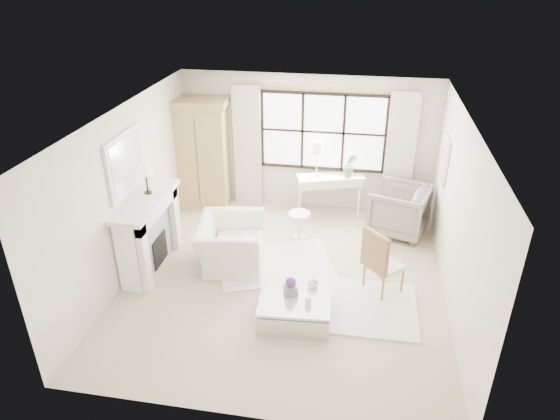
% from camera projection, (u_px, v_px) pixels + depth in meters
% --- Properties ---
extents(floor, '(5.50, 5.50, 0.00)m').
position_uv_depth(floor, '(285.00, 278.00, 8.08)').
color(floor, '#C6B193').
rests_on(floor, ground).
extents(ceiling, '(5.50, 5.50, 0.00)m').
position_uv_depth(ceiling, '(285.00, 116.00, 6.84)').
color(ceiling, white).
rests_on(ceiling, ground).
extents(wall_back, '(5.00, 0.00, 5.00)m').
position_uv_depth(wall_back, '(307.00, 143.00, 9.87)').
color(wall_back, silver).
rests_on(wall_back, ground).
extents(wall_front, '(5.00, 0.00, 5.00)m').
position_uv_depth(wall_front, '(241.00, 324.00, 5.05)').
color(wall_front, beige).
rests_on(wall_front, ground).
extents(wall_left, '(0.00, 5.50, 5.50)m').
position_uv_depth(wall_left, '(128.00, 192.00, 7.84)').
color(wall_left, beige).
rests_on(wall_left, ground).
extents(wall_right, '(0.00, 5.50, 5.50)m').
position_uv_depth(wall_right, '(458.00, 218.00, 7.08)').
color(wall_right, silver).
rests_on(wall_right, ground).
extents(window_pane, '(2.40, 0.02, 1.50)m').
position_uv_depth(window_pane, '(323.00, 132.00, 9.69)').
color(window_pane, white).
rests_on(window_pane, wall_back).
extents(window_frame, '(2.50, 0.04, 1.50)m').
position_uv_depth(window_frame, '(323.00, 132.00, 9.68)').
color(window_frame, black).
rests_on(window_frame, wall_back).
extents(curtain_rod, '(3.30, 0.04, 0.04)m').
position_uv_depth(curtain_rod, '(325.00, 88.00, 9.24)').
color(curtain_rod, '#AC8D3B').
rests_on(curtain_rod, wall_back).
extents(curtain_left, '(0.55, 0.10, 2.47)m').
position_uv_depth(curtain_left, '(247.00, 147.00, 10.02)').
color(curtain_left, beige).
rests_on(curtain_left, ground).
extents(curtain_right, '(0.55, 0.10, 2.47)m').
position_uv_depth(curtain_right, '(400.00, 156.00, 9.56)').
color(curtain_right, silver).
rests_on(curtain_right, ground).
extents(fireplace, '(0.58, 1.66, 1.26)m').
position_uv_depth(fireplace, '(147.00, 232.00, 8.13)').
color(fireplace, white).
rests_on(fireplace, ground).
extents(mirror_frame, '(0.05, 1.15, 0.95)m').
position_uv_depth(mirror_frame, '(126.00, 163.00, 7.61)').
color(mirror_frame, silver).
rests_on(mirror_frame, wall_left).
extents(mirror_glass, '(0.02, 1.00, 0.80)m').
position_uv_depth(mirror_glass, '(128.00, 163.00, 7.61)').
color(mirror_glass, silver).
rests_on(mirror_glass, wall_left).
extents(art_frame, '(0.04, 0.62, 0.82)m').
position_uv_depth(art_frame, '(444.00, 161.00, 8.48)').
color(art_frame, white).
rests_on(art_frame, wall_right).
extents(art_canvas, '(0.01, 0.52, 0.72)m').
position_uv_depth(art_canvas, '(443.00, 161.00, 8.49)').
color(art_canvas, beige).
rests_on(art_canvas, wall_right).
extents(mantel_lamp, '(0.22, 0.22, 0.51)m').
position_uv_depth(mantel_lamp, '(145.00, 171.00, 7.83)').
color(mantel_lamp, black).
rests_on(mantel_lamp, fireplace).
extents(armoire, '(1.18, 0.81, 2.24)m').
position_uv_depth(armoire, '(202.00, 153.00, 9.96)').
color(armoire, tan).
rests_on(armoire, floor).
extents(console_table, '(1.38, 0.83, 0.80)m').
position_uv_depth(console_table, '(330.00, 194.00, 9.98)').
color(console_table, white).
rests_on(console_table, floor).
extents(console_lamp, '(0.28, 0.28, 0.69)m').
position_uv_depth(console_lamp, '(317.00, 148.00, 9.58)').
color(console_lamp, '#C08F42').
rests_on(console_lamp, console_table).
extents(orchid_plant, '(0.29, 0.25, 0.49)m').
position_uv_depth(orchid_plant, '(350.00, 165.00, 9.65)').
color(orchid_plant, '#607D53').
rests_on(orchid_plant, console_table).
extents(side_table, '(0.40, 0.40, 0.51)m').
position_uv_depth(side_table, '(299.00, 222.00, 9.11)').
color(side_table, white).
rests_on(side_table, floor).
extents(rug_left, '(2.21, 1.89, 0.03)m').
position_uv_depth(rug_left, '(275.00, 264.00, 8.44)').
color(rug_left, white).
rests_on(rug_left, floor).
extents(rug_right, '(1.80, 1.35, 0.03)m').
position_uv_depth(rug_right, '(356.00, 306.00, 7.42)').
color(rug_right, white).
rests_on(rug_right, floor).
extents(club_armchair, '(1.19, 1.32, 0.78)m').
position_uv_depth(club_armchair, '(231.00, 243.00, 8.31)').
color(club_armchair, white).
rests_on(club_armchair, floor).
extents(wingback_chair, '(1.25, 1.23, 0.92)m').
position_uv_depth(wingback_chair, '(398.00, 210.00, 9.24)').
color(wingback_chair, gray).
rests_on(wingback_chair, floor).
extents(french_chair, '(0.68, 0.68, 1.08)m').
position_uv_depth(french_chair, '(382.00, 274.00, 7.65)').
color(french_chair, olive).
rests_on(french_chair, floor).
extents(coffee_table, '(1.06, 1.06, 0.38)m').
position_uv_depth(coffee_table, '(295.00, 306.00, 7.16)').
color(coffee_table, silver).
rests_on(coffee_table, floor).
extents(planter_box, '(0.23, 0.23, 0.13)m').
position_uv_depth(planter_box, '(291.00, 290.00, 7.05)').
color(planter_box, slate).
rests_on(planter_box, coffee_table).
extents(planter_flowers, '(0.15, 0.15, 0.15)m').
position_uv_depth(planter_flowers, '(291.00, 282.00, 6.99)').
color(planter_flowers, '#5D2F77').
rests_on(planter_flowers, planter_box).
extents(pillar_candle, '(0.09, 0.09, 0.12)m').
position_uv_depth(pillar_candle, '(308.00, 301.00, 6.86)').
color(pillar_candle, silver).
rests_on(pillar_candle, coffee_table).
extents(coffee_vase, '(0.20, 0.20, 0.16)m').
position_uv_depth(coffee_vase, '(313.00, 282.00, 7.20)').
color(coffee_vase, silver).
rests_on(coffee_vase, coffee_table).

